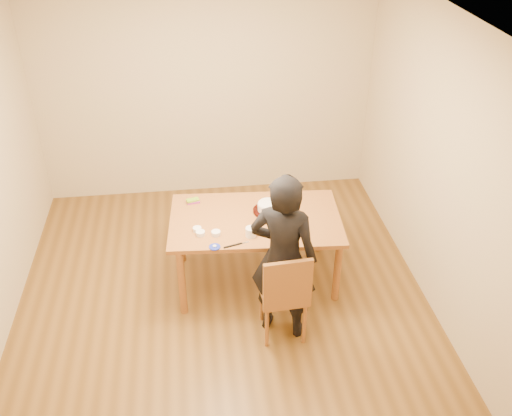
{
  "coord_description": "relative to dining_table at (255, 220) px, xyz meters",
  "views": [
    {
      "loc": [
        -0.22,
        -4.19,
        3.81
      ],
      "look_at": [
        0.36,
        0.3,
        0.9
      ],
      "focal_mm": 40.0,
      "sensor_mm": 36.0,
      "label": 1
    }
  ],
  "objects": [
    {
      "name": "ramekin_yellow",
      "position": [
        -0.57,
        -0.15,
        0.04
      ],
      "size": [
        0.08,
        0.08,
        0.04
      ],
      "primitive_type": "cylinder",
      "color": "white",
      "rests_on": "dining_table"
    },
    {
      "name": "cake_plate",
      "position": [
        0.14,
        0.1,
        0.03
      ],
      "size": [
        0.3,
        0.3,
        0.02
      ],
      "primitive_type": "cylinder",
      "color": "red",
      "rests_on": "dining_table"
    },
    {
      "name": "dining_chair",
      "position": [
        0.15,
        -0.78,
        -0.28
      ],
      "size": [
        0.42,
        0.42,
        0.04
      ],
      "primitive_type": "cube",
      "rotation": [
        0.0,
        0.0,
        0.07
      ],
      "color": "brown",
      "rests_on": "floor"
    },
    {
      "name": "ramekin_multi",
      "position": [
        -0.54,
        -0.21,
        0.04
      ],
      "size": [
        0.08,
        0.08,
        0.04
      ],
      "primitive_type": "cylinder",
      "color": "white",
      "rests_on": "dining_table"
    },
    {
      "name": "spatula",
      "position": [
        -0.26,
        -0.42,
        0.03
      ],
      "size": [
        0.18,
        0.06,
        0.01
      ],
      "primitive_type": "cube",
      "rotation": [
        0.0,
        0.0,
        0.28
      ],
      "color": "black",
      "rests_on": "dining_table"
    },
    {
      "name": "frosting_lid",
      "position": [
        -0.42,
        -0.42,
        0.02
      ],
      "size": [
        0.1,
        0.1,
        0.01
      ],
      "primitive_type": "cylinder",
      "color": "#1B2AB0",
      "rests_on": "dining_table"
    },
    {
      "name": "dining_table",
      "position": [
        0.0,
        0.0,
        0.0
      ],
      "size": [
        1.72,
        1.09,
        0.04
      ],
      "primitive_type": "cube",
      "rotation": [
        0.0,
        0.0,
        -0.07
      ],
      "color": "brown",
      "rests_on": "floor"
    },
    {
      "name": "cake",
      "position": [
        0.14,
        0.1,
        0.08
      ],
      "size": [
        0.21,
        0.21,
        0.07
      ],
      "primitive_type": "cylinder",
      "color": "white",
      "rests_on": "cake_plate"
    },
    {
      "name": "frosting_dome",
      "position": [
        0.14,
        0.1,
        0.12
      ],
      "size": [
        0.21,
        0.21,
        0.03
      ],
      "primitive_type": "ellipsoid",
      "color": "white",
      "rests_on": "cake"
    },
    {
      "name": "room_shell",
      "position": [
        -0.36,
        -0.01,
        0.62
      ],
      "size": [
        4.0,
        4.5,
        2.7
      ],
      "color": "brown",
      "rests_on": "ground"
    },
    {
      "name": "frosting_dollop",
      "position": [
        -0.42,
        -0.42,
        0.04
      ],
      "size": [
        0.04,
        0.04,
        0.02
      ],
      "primitive_type": "ellipsoid",
      "color": "white",
      "rests_on": "frosting_lid"
    },
    {
      "name": "candy_box_green",
      "position": [
        -0.59,
        0.36,
        0.05
      ],
      "size": [
        0.14,
        0.09,
        0.02
      ],
      "primitive_type": "cube",
      "rotation": [
        0.0,
        0.0,
        0.27
      ],
      "color": "#1C931B",
      "rests_on": "candy_box_pink"
    },
    {
      "name": "person",
      "position": [
        0.15,
        -0.73,
        0.08
      ],
      "size": [
        0.7,
        0.6,
        1.63
      ],
      "primitive_type": "imported",
      "rotation": [
        0.0,
        0.0,
        2.72
      ],
      "color": "black",
      "rests_on": "floor"
    },
    {
      "name": "ramekin_green",
      "position": [
        -0.4,
        -0.23,
        0.04
      ],
      "size": [
        0.09,
        0.09,
        0.04
      ],
      "primitive_type": "cylinder",
      "color": "white",
      "rests_on": "dining_table"
    },
    {
      "name": "frosting_tub",
      "position": [
        -0.08,
        -0.29,
        0.07
      ],
      "size": [
        0.1,
        0.1,
        0.09
      ],
      "primitive_type": "cylinder",
      "color": "white",
      "rests_on": "dining_table"
    },
    {
      "name": "candy_box_pink",
      "position": [
        -0.59,
        0.36,
        0.03
      ],
      "size": [
        0.13,
        0.08,
        0.02
      ],
      "primitive_type": "cube",
      "rotation": [
        0.0,
        0.0,
        0.13
      ],
      "color": "#C12D6E",
      "rests_on": "dining_table"
    }
  ]
}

